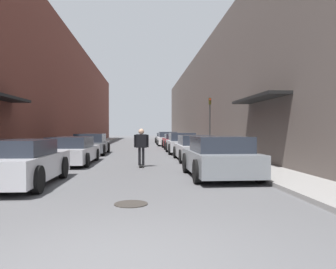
{
  "coord_description": "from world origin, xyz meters",
  "views": [
    {
      "loc": [
        0.43,
        -3.7,
        1.56
      ],
      "look_at": [
        1.51,
        10.26,
        1.36
      ],
      "focal_mm": 35.0,
      "sensor_mm": 36.0,
      "label": 1
    }
  ],
  "objects_px": {
    "traffic_light": "(210,118)",
    "parked_car_left_1": "(72,151)",
    "parked_car_left_2": "(91,144)",
    "parked_car_left_0": "(21,163)",
    "skateboarder": "(141,144)",
    "parked_car_right_2": "(181,143)",
    "parked_car_right_4": "(167,139)",
    "manhole_cover": "(131,204)",
    "parked_car_right_1": "(194,148)",
    "parked_car_right_3": "(174,141)",
    "parked_car_right_0": "(219,157)",
    "parked_car_right_5": "(164,138)"
  },
  "relations": [
    {
      "from": "parked_car_left_0",
      "to": "parked_car_right_5",
      "type": "distance_m",
      "value": 28.65
    },
    {
      "from": "parked_car_right_1",
      "to": "parked_car_right_3",
      "type": "bearing_deg",
      "value": 90.0
    },
    {
      "from": "parked_car_right_4",
      "to": "skateboarder",
      "type": "distance_m",
      "value": 18.72
    },
    {
      "from": "skateboarder",
      "to": "manhole_cover",
      "type": "xyz_separation_m",
      "value": [
        -0.18,
        -6.88,
        -0.97
      ]
    },
    {
      "from": "parked_car_right_2",
      "to": "parked_car_right_5",
      "type": "xyz_separation_m",
      "value": [
        -0.11,
        16.04,
        -0.08
      ]
    },
    {
      "from": "parked_car_left_1",
      "to": "parked_car_right_1",
      "type": "distance_m",
      "value": 5.96
    },
    {
      "from": "parked_car_right_1",
      "to": "parked_car_right_3",
      "type": "relative_size",
      "value": 0.98
    },
    {
      "from": "parked_car_right_3",
      "to": "manhole_cover",
      "type": "distance_m",
      "value": 20.19
    },
    {
      "from": "parked_car_right_1",
      "to": "parked_car_right_3",
      "type": "distance_m",
      "value": 10.46
    },
    {
      "from": "parked_car_left_0",
      "to": "parked_car_right_4",
      "type": "relative_size",
      "value": 0.99
    },
    {
      "from": "parked_car_left_2",
      "to": "parked_car_right_2",
      "type": "distance_m",
      "value": 5.86
    },
    {
      "from": "parked_car_left_0",
      "to": "skateboarder",
      "type": "relative_size",
      "value": 2.59
    },
    {
      "from": "skateboarder",
      "to": "parked_car_right_0",
      "type": "bearing_deg",
      "value": -51.69
    },
    {
      "from": "parked_car_left_0",
      "to": "manhole_cover",
      "type": "distance_m",
      "value": 4.1
    },
    {
      "from": "parked_car_right_3",
      "to": "skateboarder",
      "type": "height_order",
      "value": "skateboarder"
    },
    {
      "from": "parked_car_left_1",
      "to": "parked_car_right_2",
      "type": "distance_m",
      "value": 8.5
    },
    {
      "from": "parked_car_right_1",
      "to": "parked_car_right_2",
      "type": "bearing_deg",
      "value": 90.72
    },
    {
      "from": "parked_car_left_1",
      "to": "parked_car_right_3",
      "type": "relative_size",
      "value": 1.02
    },
    {
      "from": "parked_car_right_5",
      "to": "parked_car_right_4",
      "type": "bearing_deg",
      "value": -90.01
    },
    {
      "from": "parked_car_right_1",
      "to": "parked_car_right_4",
      "type": "xyz_separation_m",
      "value": [
        -0.18,
        15.92,
        0.02
      ]
    },
    {
      "from": "parked_car_left_2",
      "to": "parked_car_left_0",
      "type": "bearing_deg",
      "value": -90.44
    },
    {
      "from": "parked_car_left_2",
      "to": "parked_car_right_4",
      "type": "relative_size",
      "value": 1.03
    },
    {
      "from": "parked_car_left_1",
      "to": "parked_car_right_4",
      "type": "bearing_deg",
      "value": 71.68
    },
    {
      "from": "traffic_light",
      "to": "parked_car_left_0",
      "type": "bearing_deg",
      "value": -121.91
    },
    {
      "from": "traffic_light",
      "to": "parked_car_left_2",
      "type": "bearing_deg",
      "value": -172.12
    },
    {
      "from": "parked_car_right_5",
      "to": "manhole_cover",
      "type": "relative_size",
      "value": 6.87
    },
    {
      "from": "parked_car_left_2",
      "to": "traffic_light",
      "type": "bearing_deg",
      "value": 7.88
    },
    {
      "from": "parked_car_left_2",
      "to": "manhole_cover",
      "type": "relative_size",
      "value": 6.22
    },
    {
      "from": "traffic_light",
      "to": "parked_car_right_3",
      "type": "bearing_deg",
      "value": 113.69
    },
    {
      "from": "parked_car_right_2",
      "to": "manhole_cover",
      "type": "xyz_separation_m",
      "value": [
        -2.79,
        -14.55,
        -0.65
      ]
    },
    {
      "from": "parked_car_right_2",
      "to": "parked_car_right_3",
      "type": "bearing_deg",
      "value": 89.33
    },
    {
      "from": "parked_car_left_0",
      "to": "parked_car_right_0",
      "type": "height_order",
      "value": "parked_car_right_0"
    },
    {
      "from": "parked_car_left_0",
      "to": "manhole_cover",
      "type": "bearing_deg",
      "value": -38.87
    },
    {
      "from": "parked_car_right_5",
      "to": "manhole_cover",
      "type": "distance_m",
      "value": 30.71
    },
    {
      "from": "parked_car_right_2",
      "to": "parked_car_right_3",
      "type": "height_order",
      "value": "parked_car_right_2"
    },
    {
      "from": "parked_car_right_0",
      "to": "parked_car_right_5",
      "type": "height_order",
      "value": "parked_car_right_0"
    },
    {
      "from": "skateboarder",
      "to": "parked_car_right_2",
      "type": "bearing_deg",
      "value": 71.27
    },
    {
      "from": "parked_car_right_2",
      "to": "manhole_cover",
      "type": "distance_m",
      "value": 14.83
    },
    {
      "from": "parked_car_right_2",
      "to": "parked_car_right_4",
      "type": "distance_m",
      "value": 10.88
    },
    {
      "from": "parked_car_right_4",
      "to": "traffic_light",
      "type": "xyz_separation_m",
      "value": [
        2.18,
        -10.03,
        1.71
      ]
    },
    {
      "from": "parked_car_left_0",
      "to": "parked_car_right_0",
      "type": "bearing_deg",
      "value": 10.69
    },
    {
      "from": "parked_car_left_0",
      "to": "skateboarder",
      "type": "distance_m",
      "value": 5.48
    },
    {
      "from": "parked_car_right_2",
      "to": "skateboarder",
      "type": "bearing_deg",
      "value": -108.73
    },
    {
      "from": "traffic_light",
      "to": "parked_car_left_1",
      "type": "bearing_deg",
      "value": -137.92
    },
    {
      "from": "parked_car_right_0",
      "to": "parked_car_left_0",
      "type": "bearing_deg",
      "value": -169.31
    },
    {
      "from": "parked_car_right_1",
      "to": "manhole_cover",
      "type": "height_order",
      "value": "parked_car_right_1"
    },
    {
      "from": "parked_car_left_0",
      "to": "parked_car_right_4",
      "type": "xyz_separation_m",
      "value": [
        5.83,
        22.89,
        0.01
      ]
    },
    {
      "from": "parked_car_right_4",
      "to": "skateboarder",
      "type": "relative_size",
      "value": 2.63
    },
    {
      "from": "parked_car_left_1",
      "to": "parked_car_right_5",
      "type": "xyz_separation_m",
      "value": [
        5.67,
        22.27,
        -0.02
      ]
    },
    {
      "from": "parked_car_right_2",
      "to": "parked_car_right_0",
      "type": "bearing_deg",
      "value": -90.28
    }
  ]
}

